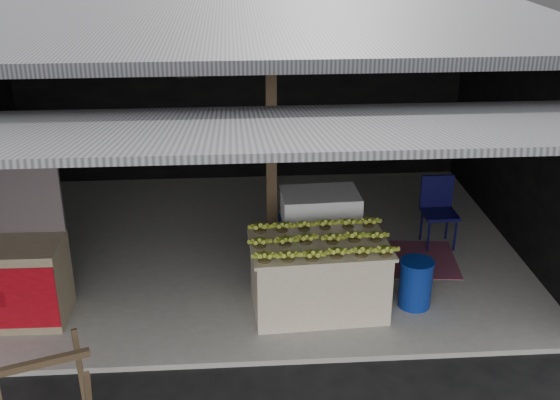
{
  "coord_description": "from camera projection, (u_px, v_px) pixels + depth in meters",
  "views": [
    {
      "loc": [
        -0.13,
        -5.64,
        4.2
      ],
      "look_at": [
        0.37,
        1.54,
        1.1
      ],
      "focal_mm": 45.0,
      "sensor_mm": 36.0,
      "label": 1
    }
  ],
  "objects": [
    {
      "name": "ground",
      "position": [
        253.0,
        366.0,
        6.84
      ],
      "size": [
        80.0,
        80.0,
        0.0
      ],
      "primitive_type": "plane",
      "color": "black",
      "rests_on": "ground"
    },
    {
      "name": "concrete_slab",
      "position": [
        246.0,
        247.0,
        9.12
      ],
      "size": [
        7.0,
        5.0,
        0.06
      ],
      "primitive_type": "cube",
      "color": "gray",
      "rests_on": "ground"
    },
    {
      "name": "shophouse",
      "position": [
        242.0,
        85.0,
        8.59
      ],
      "size": [
        7.4,
        7.29,
        3.02
      ],
      "color": "black",
      "rests_on": "ground"
    },
    {
      "name": "banana_table",
      "position": [
        319.0,
        277.0,
        7.53
      ],
      "size": [
        1.51,
        0.98,
        0.8
      ],
      "rotation": [
        0.0,
        0.0,
        0.05
      ],
      "color": "silver",
      "rests_on": "concrete_slab"
    },
    {
      "name": "banana_pile",
      "position": [
        320.0,
        237.0,
        7.34
      ],
      "size": [
        1.39,
        0.88,
        0.16
      ],
      "primitive_type": null,
      "rotation": [
        0.0,
        0.0,
        0.05
      ],
      "color": "gold",
      "rests_on": "banana_table"
    },
    {
      "name": "white_crate",
      "position": [
        319.0,
        232.0,
        8.32
      ],
      "size": [
        0.93,
        0.66,
        1.0
      ],
      "rotation": [
        0.0,
        0.0,
        0.05
      ],
      "color": "white",
      "rests_on": "concrete_slab"
    },
    {
      "name": "sawhorse",
      "position": [
        42.0,
        391.0,
        5.7
      ],
      "size": [
        0.92,
        0.91,
        0.81
      ],
      "rotation": [
        0.0,
        0.0,
        0.34
      ],
      "color": "#4B3925",
      "rests_on": "ground"
    },
    {
      "name": "water_barrel",
      "position": [
        415.0,
        285.0,
        7.66
      ],
      "size": [
        0.35,
        0.35,
        0.52
      ],
      "primitive_type": "cylinder",
      "color": "navy",
      "rests_on": "concrete_slab"
    },
    {
      "name": "plastic_chair",
      "position": [
        438.0,
        205.0,
        8.98
      ],
      "size": [
        0.43,
        0.43,
        0.9
      ],
      "rotation": [
        0.0,
        0.0,
        0.01
      ],
      "color": "#0B0A3A",
      "rests_on": "concrete_slab"
    },
    {
      "name": "magenta_rug",
      "position": [
        395.0,
        259.0,
        8.75
      ],
      "size": [
        1.6,
        1.15,
        0.01
      ],
      "primitive_type": "cube",
      "rotation": [
        0.0,
        0.0,
        -0.11
      ],
      "color": "maroon",
      "rests_on": "concrete_slab"
    },
    {
      "name": "picture_frames",
      "position": [
        229.0,
        62.0,
        10.55
      ],
      "size": [
        1.62,
        0.04,
        0.46
      ],
      "color": "black",
      "rests_on": "shophouse"
    }
  ]
}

